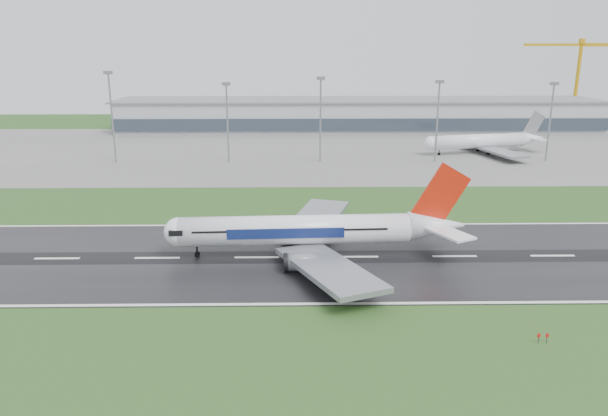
{
  "coord_description": "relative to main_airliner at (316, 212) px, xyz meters",
  "views": [
    {
      "loc": [
        -32.21,
        -107.62,
        40.69
      ],
      "look_at": [
        -30.3,
        12.0,
        7.0
      ],
      "focal_mm": 33.63,
      "sensor_mm": 36.0,
      "label": 1
    }
  ],
  "objects": [
    {
      "name": "terminal",
      "position": [
        27.97,
        183.37,
        -1.56
      ],
      "size": [
        240.0,
        36.0,
        15.0
      ],
      "primitive_type": "cube",
      "color": "#989CA3",
      "rests_on": "ground"
    },
    {
      "name": "apron",
      "position": [
        27.97,
        123.37,
        -9.02
      ],
      "size": [
        400.0,
        130.0,
        0.08
      ],
      "primitive_type": "cube",
      "color": "slate",
      "rests_on": "ground"
    },
    {
      "name": "floodmast_3",
      "position": [
        47.79,
        98.37,
        5.18
      ],
      "size": [
        0.64,
        0.64,
        28.48
      ],
      "primitive_type": "cylinder",
      "color": "gray",
      "rests_on": "ground"
    },
    {
      "name": "ground",
      "position": [
        27.97,
        -1.63,
        -9.06
      ],
      "size": [
        520.0,
        520.0,
        0.0
      ],
      "primitive_type": "plane",
      "color": "#24471A",
      "rests_on": "ground"
    },
    {
      "name": "floodmast_2",
      "position": [
        5.06,
        98.37,
        5.81
      ],
      "size": [
        0.64,
        0.64,
        29.74
      ],
      "primitive_type": "cylinder",
      "color": "gray",
      "rests_on": "ground"
    },
    {
      "name": "floodmast_4",
      "position": [
        89.29,
        98.37,
        4.82
      ],
      "size": [
        0.64,
        0.64,
        27.77
      ],
      "primitive_type": "cylinder",
      "color": "gray",
      "rests_on": "ground"
    },
    {
      "name": "parked_airliner",
      "position": [
        70.83,
        115.29,
        -1.15
      ],
      "size": [
        63.45,
        60.72,
        15.66
      ],
      "primitive_type": null,
      "rotation": [
        0.0,
        0.0,
        0.23
      ],
      "color": "white",
      "rests_on": "apron"
    },
    {
      "name": "runway",
      "position": [
        27.97,
        -1.63,
        -9.01
      ],
      "size": [
        400.0,
        45.0,
        0.1
      ],
      "primitive_type": "cube",
      "color": "black",
      "rests_on": "ground"
    },
    {
      "name": "tower_crane",
      "position": [
        146.31,
        198.37,
        13.61
      ],
      "size": [
        46.08,
        6.24,
        45.34
      ],
      "primitive_type": null,
      "rotation": [
        0.0,
        0.0,
        0.08
      ],
      "color": "#BF8A0C",
      "rests_on": "ground"
    },
    {
      "name": "floodmast_1",
      "position": [
        -28.74,
        98.37,
        4.84
      ],
      "size": [
        0.64,
        0.64,
        27.79
      ],
      "primitive_type": "cylinder",
      "color": "gray",
      "rests_on": "ground"
    },
    {
      "name": "floodmast_0",
      "position": [
        -70.33,
        98.37,
        6.8
      ],
      "size": [
        0.64,
        0.64,
        31.73
      ],
      "primitive_type": "cylinder",
      "color": "gray",
      "rests_on": "ground"
    },
    {
      "name": "main_airliner",
      "position": [
        0.0,
        0.0,
        0.0
      ],
      "size": [
        63.26,
        60.51,
        17.92
      ],
      "primitive_type": null,
      "rotation": [
        0.0,
        0.0,
        0.05
      ],
      "color": "white",
      "rests_on": "runway"
    }
  ]
}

